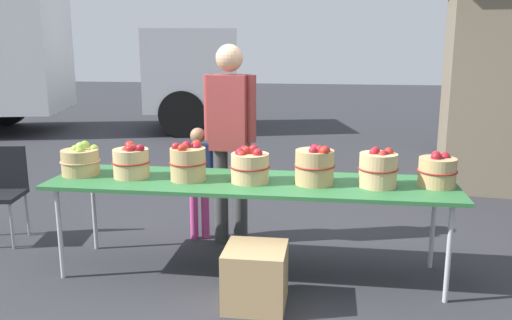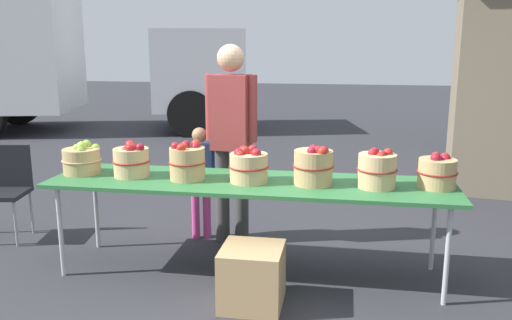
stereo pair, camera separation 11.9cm
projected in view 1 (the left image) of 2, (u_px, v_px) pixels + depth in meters
The scene contains 14 objects.
ground_plane at pixel (251, 272), 4.23m from camera, with size 40.00×40.00×0.00m, color #2D2D33.
market_table at pixel (251, 185), 4.07m from camera, with size 3.10×0.76×0.75m.
apple_basket_green_0 at pixel (80, 160), 4.25m from camera, with size 0.31×0.31×0.26m.
apple_basket_red_0 at pixel (131, 161), 4.16m from camera, with size 0.30×0.30×0.28m.
apple_basket_red_1 at pixel (188, 162), 4.08m from camera, with size 0.29×0.29×0.30m.
apple_basket_red_2 at pixel (250, 166), 4.02m from camera, with size 0.31×0.31×0.28m.
apple_basket_red_3 at pixel (315, 165), 3.95m from camera, with size 0.31×0.31×0.31m.
apple_basket_red_4 at pixel (378, 169), 3.89m from camera, with size 0.29×0.29×0.29m.
apple_basket_red_5 at pixel (438, 170), 3.89m from camera, with size 0.29×0.29×0.26m.
vendor_adult at pixel (230, 129), 4.66m from camera, with size 0.47×0.26×1.78m.
child_customer at pixel (199, 174), 4.84m from camera, with size 0.25×0.21×1.04m.
box_truck at pixel (9, 58), 10.61m from camera, with size 7.99×3.88×2.75m.
folding_chair at pixel (1, 186), 4.83m from camera, with size 0.46×0.46×0.86m.
produce_crate at pixel (255, 276), 3.66m from camera, with size 0.42×0.42×0.42m, color tan.
Camera 1 is at (0.60, -3.89, 1.79)m, focal length 37.29 mm.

